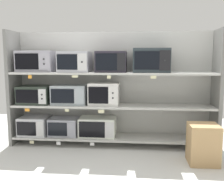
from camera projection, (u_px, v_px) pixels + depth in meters
ground at (104, 173)px, 3.03m from camera, size 6.92×6.00×0.02m
back_panel at (114, 87)px, 4.14m from camera, size 3.12×0.04×1.69m
upright_left at (14, 88)px, 4.03m from camera, size 0.05×0.46×1.69m
upright_right at (217, 90)px, 3.75m from camera, size 0.05×0.46×1.69m
shelf_0 at (112, 137)px, 4.00m from camera, size 2.92×0.46×0.03m
microwave_0 at (35, 125)px, 4.08m from camera, size 0.42×0.43×0.28m
microwave_1 at (64, 127)px, 4.04m from camera, size 0.43×0.34×0.26m
microwave_2 at (98, 127)px, 3.99m from camera, size 0.54×0.36×0.28m
price_tag_0 at (32, 142)px, 3.88m from camera, size 0.06×0.00×0.04m
price_tag_1 at (58, 143)px, 3.85m from camera, size 0.06×0.00×0.05m
price_tag_2 at (92, 144)px, 3.80m from camera, size 0.06×0.00×0.04m
shelf_1 at (112, 106)px, 3.93m from camera, size 2.92×0.46×0.03m
microwave_3 at (35, 95)px, 4.01m from camera, size 0.47×0.40×0.27m
microwave_4 at (70, 95)px, 3.96m from camera, size 0.51×0.35×0.29m
microwave_5 at (104, 94)px, 3.91m from camera, size 0.44×0.35×0.32m
price_tag_3 at (27, 110)px, 3.82m from camera, size 0.07×0.00×0.04m
price_tag_4 at (67, 110)px, 3.76m from camera, size 0.06×0.00×0.04m
price_tag_5 at (101, 111)px, 3.72m from camera, size 0.09×0.00×0.05m
shelf_2 at (112, 73)px, 3.86m from camera, size 2.92×0.46×0.03m
microwave_6 at (36, 61)px, 3.94m from camera, size 0.54×0.34×0.31m
microwave_7 at (75, 62)px, 3.88m from camera, size 0.45×0.43×0.30m
microwave_8 at (111, 62)px, 3.83m from camera, size 0.44×0.38×0.30m
microwave_9 at (151, 60)px, 3.78m from camera, size 0.51×0.42×0.34m
price_tag_6 at (30, 77)px, 3.75m from camera, size 0.05×0.00×0.05m
price_tag_7 at (75, 76)px, 3.68m from camera, size 0.09×0.00×0.03m
price_tag_8 at (109, 77)px, 3.64m from camera, size 0.05×0.00×0.04m
price_tag_9 at (153, 77)px, 3.58m from camera, size 0.08×0.00×0.04m
shipping_carton at (203, 144)px, 3.26m from camera, size 0.35×0.35×0.49m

